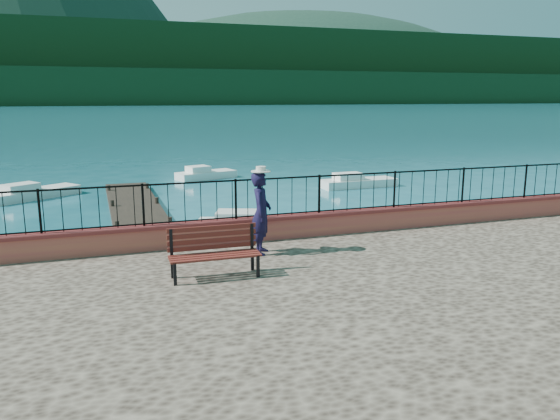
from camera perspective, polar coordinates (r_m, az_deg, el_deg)
ground at (r=10.74m, az=2.28°, el=-14.32°), size 2000.00×2000.00×0.00m
parapet at (r=13.55m, az=-3.36°, el=-2.03°), size 28.00×0.46×0.58m
railing at (r=13.39m, az=-3.40°, el=1.15°), size 27.00×0.05×0.95m
dock at (r=21.52m, az=-14.50°, el=-0.83°), size 2.00×16.00×0.30m
far_forest at (r=309.02m, az=-18.79°, el=12.03°), size 900.00×60.00×18.00m
foothills at (r=369.39m, az=-19.03°, el=13.91°), size 900.00×120.00×44.00m
companion_hill at (r=611.32m, az=2.48°, el=11.40°), size 448.00×384.00×180.00m
park_bench at (r=10.92m, az=-6.83°, el=-5.47°), size 1.81×0.64×0.99m
person at (r=12.31m, az=-1.98°, el=-0.33°), size 0.70×0.81×1.88m
hat at (r=12.13m, az=-2.02°, el=4.30°), size 0.44×0.44×0.12m
boat_0 at (r=16.13m, az=-20.30°, el=-4.49°), size 4.01×1.63×0.80m
boat_1 at (r=19.15m, az=-2.77°, el=-1.25°), size 4.19×2.65×0.80m
boat_2 at (r=29.13m, az=8.21°, el=3.17°), size 4.10×1.40×0.80m
boat_3 at (r=28.14m, az=-24.34°, el=1.93°), size 4.18×3.49×0.80m
boat_4 at (r=32.08m, az=-7.73°, el=3.98°), size 3.65×2.23×0.80m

